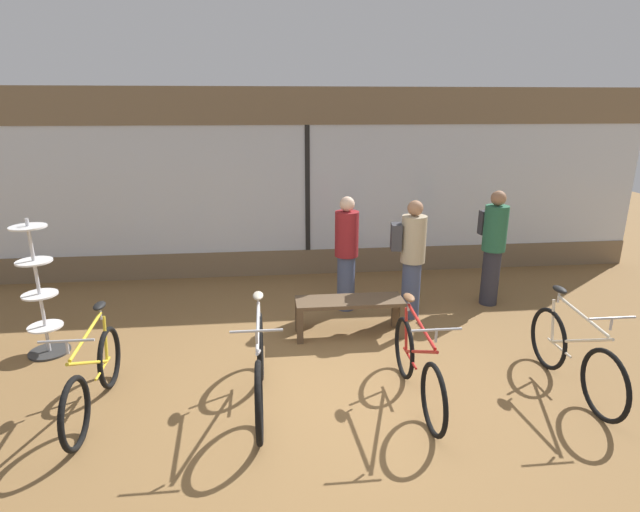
% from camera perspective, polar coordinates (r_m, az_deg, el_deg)
% --- Properties ---
extents(ground_plane, '(24.00, 24.00, 0.00)m').
position_cam_1_polar(ground_plane, '(5.48, 2.13, -15.33)').
color(ground_plane, olive).
extents(shop_back_wall, '(12.00, 0.08, 3.20)m').
position_cam_1_polar(shop_back_wall, '(8.61, -1.46, 8.37)').
color(shop_back_wall, '#7A664C').
rests_on(shop_back_wall, ground_plane).
extents(bicycle_far_left, '(0.46, 1.68, 1.01)m').
position_cam_1_polar(bicycle_far_left, '(5.46, -24.43, -12.62)').
color(bicycle_far_left, black).
rests_on(bicycle_far_left, ground_plane).
extents(bicycle_left, '(0.46, 1.83, 1.06)m').
position_cam_1_polar(bicycle_left, '(5.12, -6.91, -12.61)').
color(bicycle_left, black).
rests_on(bicycle_left, ground_plane).
extents(bicycle_right, '(0.46, 1.70, 1.02)m').
position_cam_1_polar(bicycle_right, '(5.25, 11.06, -12.32)').
color(bicycle_right, black).
rests_on(bicycle_right, ground_plane).
extents(bicycle_far_right, '(0.46, 1.71, 1.04)m').
position_cam_1_polar(bicycle_far_right, '(5.97, 26.99, -10.14)').
color(bicycle_far_right, black).
rests_on(bicycle_far_right, ground_plane).
extents(accessory_rack, '(0.48, 0.48, 1.69)m').
position_cam_1_polar(accessory_rack, '(6.82, -29.30, -4.40)').
color(accessory_rack, '#333333').
rests_on(accessory_rack, ground_plane).
extents(display_bench, '(1.40, 0.44, 0.50)m').
position_cam_1_polar(display_bench, '(6.54, 3.38, -5.73)').
color(display_bench, brown).
rests_on(display_bench, ground_plane).
extents(customer_near_rack, '(0.37, 0.50, 1.74)m').
position_cam_1_polar(customer_near_rack, '(7.82, 19.17, 1.30)').
color(customer_near_rack, '#2D2D38').
rests_on(customer_near_rack, ground_plane).
extents(customer_by_window, '(0.52, 0.39, 1.69)m').
position_cam_1_polar(customer_by_window, '(7.03, 10.39, 0.03)').
color(customer_by_window, '#424C6B').
rests_on(customer_by_window, ground_plane).
extents(customer_mid_floor, '(0.48, 0.48, 1.69)m').
position_cam_1_polar(customer_mid_floor, '(7.21, 3.04, 0.52)').
color(customer_mid_floor, '#424C6B').
rests_on(customer_mid_floor, ground_plane).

